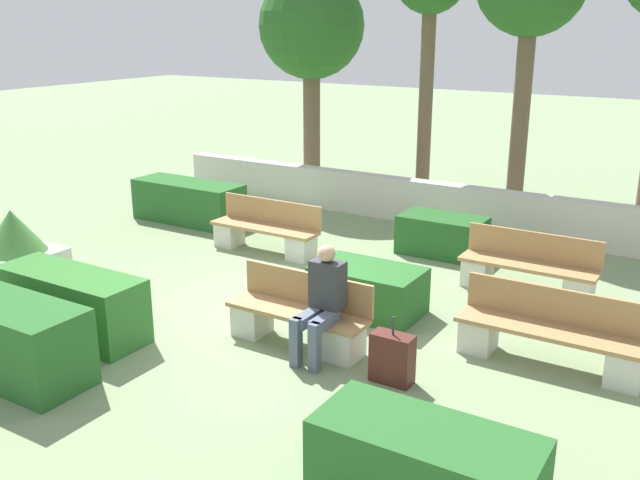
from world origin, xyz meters
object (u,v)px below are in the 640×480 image
(person_seated_man, at_px, (322,298))
(tree_leftmost, at_px, (311,29))
(bench_left_side, at_px, (528,271))
(planter_corner_left, at_px, (16,254))
(suitcase, at_px, (392,358))
(bench_back, at_px, (550,337))
(bench_front, at_px, (298,319))
(bench_right_side, at_px, (266,232))

(person_seated_man, distance_m, tree_leftmost, 8.51)
(bench_left_side, bearing_deg, tree_leftmost, 158.30)
(planter_corner_left, bearing_deg, suitcase, 3.43)
(bench_back, relative_size, suitcase, 2.76)
(bench_back, relative_size, planter_corner_left, 1.76)
(person_seated_man, height_order, suitcase, person_seated_man)
(bench_front, relative_size, bench_back, 0.85)
(bench_front, relative_size, bench_right_side, 0.91)
(bench_front, bearing_deg, bench_right_side, 131.89)
(bench_left_side, bearing_deg, bench_back, -57.72)
(bench_right_side, height_order, person_seated_man, person_seated_man)
(person_seated_man, bearing_deg, tree_leftmost, 122.99)
(planter_corner_left, height_order, suitcase, planter_corner_left)
(bench_right_side, distance_m, planter_corner_left, 3.78)
(planter_corner_left, height_order, tree_leftmost, tree_leftmost)
(bench_back, bearing_deg, tree_leftmost, 131.98)
(bench_front, relative_size, suitcase, 2.35)
(bench_front, xyz_separation_m, person_seated_man, (0.40, -0.14, 0.39))
(bench_front, bearing_deg, bench_left_side, 59.23)
(bench_right_side, xyz_separation_m, person_seated_man, (2.78, -2.79, 0.39))
(bench_front, bearing_deg, person_seated_man, -19.05)
(bench_left_side, bearing_deg, bench_right_side, -164.63)
(bench_left_side, bearing_deg, planter_corner_left, -139.28)
(bench_right_side, height_order, suitcase, bench_right_side)
(bench_right_side, height_order, tree_leftmost, tree_leftmost)
(bench_right_side, bearing_deg, suitcase, -32.89)
(bench_front, height_order, bench_left_side, same)
(suitcase, bearing_deg, bench_front, 169.30)
(tree_leftmost, bearing_deg, planter_corner_left, -92.60)
(person_seated_man, bearing_deg, planter_corner_left, -174.54)
(bench_front, xyz_separation_m, tree_leftmost, (-3.98, 6.62, 3.14))
(bench_left_side, relative_size, planter_corner_left, 1.61)
(bench_front, bearing_deg, tree_leftmost, 121.03)
(person_seated_man, height_order, tree_leftmost, tree_leftmost)
(bench_front, distance_m, bench_right_side, 3.55)
(bench_left_side, height_order, tree_leftmost, tree_leftmost)
(bench_left_side, distance_m, bench_back, 2.19)
(suitcase, bearing_deg, bench_back, 44.08)
(bench_left_side, xyz_separation_m, planter_corner_left, (-6.12, -3.62, 0.21))
(bench_front, xyz_separation_m, bench_back, (2.64, 1.01, 0.01))
(planter_corner_left, xyz_separation_m, tree_leftmost, (0.33, 7.21, 2.92))
(planter_corner_left, bearing_deg, bench_right_side, 59.13)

